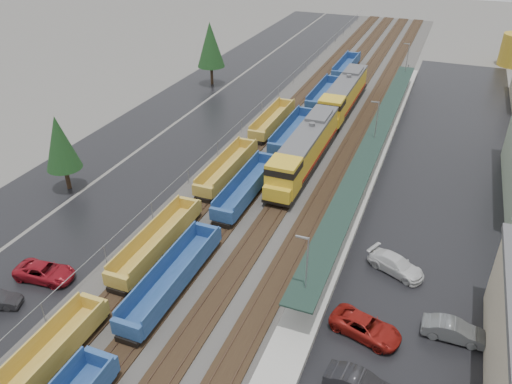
% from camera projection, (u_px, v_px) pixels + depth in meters
% --- Properties ---
extents(ballast_strip, '(20.00, 160.00, 0.08)m').
position_uv_depth(ballast_strip, '(321.00, 122.00, 75.16)').
color(ballast_strip, '#302D2B').
rests_on(ballast_strip, ground).
extents(trackbed, '(14.60, 160.00, 0.22)m').
position_uv_depth(trackbed, '(321.00, 121.00, 75.10)').
color(trackbed, black).
rests_on(trackbed, ground).
extents(west_parking_lot, '(10.00, 160.00, 0.02)m').
position_uv_depth(west_parking_lot, '(230.00, 109.00, 79.93)').
color(west_parking_lot, black).
rests_on(west_parking_lot, ground).
extents(west_road, '(9.00, 160.00, 0.02)m').
position_uv_depth(west_road, '(175.00, 101.00, 83.10)').
color(west_road, black).
rests_on(west_road, ground).
extents(east_commuter_lot, '(16.00, 100.00, 0.02)m').
position_uv_depth(east_commuter_lot, '(449.00, 174.00, 61.15)').
color(east_commuter_lot, black).
rests_on(east_commuter_lot, ground).
extents(station_platform, '(3.00, 80.00, 8.00)m').
position_uv_depth(station_platform, '(372.00, 156.00, 63.80)').
color(station_platform, '#9E9B93').
rests_on(station_platform, ground).
extents(chainlink_fence, '(0.08, 160.04, 2.02)m').
position_uv_depth(chainlink_fence, '(258.00, 107.00, 76.12)').
color(chainlink_fence, gray).
rests_on(chainlink_fence, ground).
extents(tree_west_near, '(3.96, 3.96, 9.00)m').
position_uv_depth(tree_west_near, '(60.00, 143.00, 55.20)').
color(tree_west_near, '#332316').
rests_on(tree_west_near, ground).
extents(tree_west_far, '(4.84, 4.84, 11.00)m').
position_uv_depth(tree_west_far, '(210.00, 45.00, 86.84)').
color(tree_west_far, '#332316').
rests_on(tree_west_far, ground).
extents(locomotive_lead, '(3.34, 22.02, 4.98)m').
position_uv_depth(locomotive_lead, '(304.00, 151.00, 60.79)').
color(locomotive_lead, black).
rests_on(locomotive_lead, ground).
extents(locomotive_trail, '(3.34, 22.02, 4.98)m').
position_uv_depth(locomotive_trail, '(343.00, 96.00, 77.58)').
color(locomotive_trail, black).
rests_on(locomotive_trail, ground).
extents(well_string_yellow, '(2.49, 77.77, 2.21)m').
position_uv_depth(well_string_yellow, '(158.00, 242.00, 47.25)').
color(well_string_yellow, '#B08E30').
rests_on(well_string_yellow, ground).
extents(well_string_blue, '(2.62, 114.09, 2.32)m').
position_uv_depth(well_string_blue, '(247.00, 187.00, 56.00)').
color(well_string_blue, navy).
rests_on(well_string_blue, ground).
extents(parked_car_west_c, '(3.07, 5.61, 1.49)m').
position_uv_depth(parked_car_west_c, '(45.00, 272.00, 43.99)').
color(parked_car_west_c, maroon).
rests_on(parked_car_west_c, ground).
extents(parked_car_east_b, '(3.93, 6.01, 1.54)m').
position_uv_depth(parked_car_east_b, '(366.00, 327.00, 38.32)').
color(parked_car_east_b, maroon).
rests_on(parked_car_east_b, ground).
extents(parked_car_east_c, '(4.12, 5.69, 1.53)m').
position_uv_depth(parked_car_east_c, '(396.00, 265.00, 44.83)').
color(parked_car_east_c, silver).
rests_on(parked_car_east_c, ground).
extents(parked_car_east_e, '(1.72, 4.75, 1.56)m').
position_uv_depth(parked_car_east_e, '(454.00, 331.00, 37.99)').
color(parked_car_east_e, '#575A5C').
rests_on(parked_car_east_e, ground).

